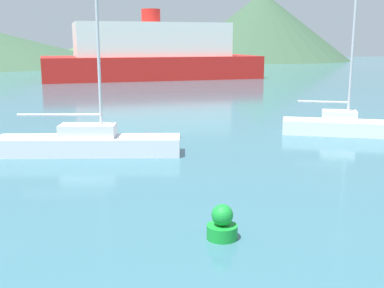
# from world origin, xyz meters

# --- Properties ---
(sailboat_inner) EXTENTS (7.52, 3.41, 10.52)m
(sailboat_inner) POSITION_xyz_m (-2.43, 18.62, 0.52)
(sailboat_inner) COLOR silver
(sailboat_inner) RESTS_ON ground_plane
(sailboat_outer) EXTENTS (5.44, 3.88, 9.57)m
(sailboat_outer) POSITION_xyz_m (9.69, 19.45, 0.52)
(sailboat_outer) COLOR white
(sailboat_outer) RESTS_ON ground_plane
(ferry_distant) EXTENTS (25.67, 9.15, 8.17)m
(ferry_distant) POSITION_xyz_m (8.18, 57.14, 2.89)
(ferry_distant) COLOR red
(ferry_distant) RESTS_ON ground_plane
(buoy_marker) EXTENTS (0.72, 0.72, 0.83)m
(buoy_marker) POSITION_xyz_m (-0.13, 9.10, 0.34)
(buoy_marker) COLOR green
(buoy_marker) RESTS_ON ground_plane
(hill_east) EXTENTS (44.18, 44.18, 6.25)m
(hill_east) POSITION_xyz_m (13.88, 115.19, 3.13)
(hill_east) COLOR #476B42
(hill_east) RESTS_ON ground_plane
(hill_far_east) EXTENTS (40.64, 40.64, 15.50)m
(hill_far_east) POSITION_xyz_m (44.54, 105.44, 7.75)
(hill_far_east) COLOR #38563D
(hill_far_east) RESTS_ON ground_plane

